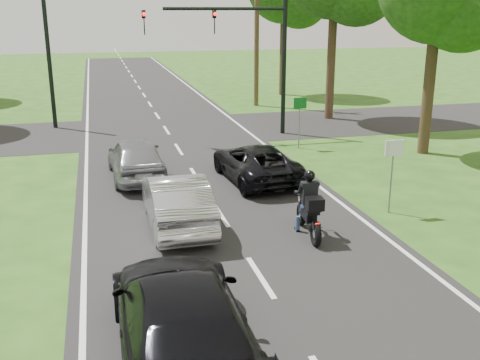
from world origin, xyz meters
The scene contains 13 objects.
ground centered at (0.00, 0.00, 0.00)m, with size 140.00×140.00×0.00m, color #254914.
road centered at (0.00, 10.00, 0.01)m, with size 8.00×100.00×0.01m, color black.
cross_road centered at (0.00, 16.00, 0.01)m, with size 60.00×7.00×0.01m, color black.
motorcycle_rider centered at (1.85, 1.93, 0.69)m, with size 0.61×2.03×1.75m.
dark_suv centered at (1.88, 6.99, 0.63)m, with size 2.05×4.44×1.23m, color black.
silver_sedan centered at (-1.30, 3.47, 0.71)m, with size 1.49×4.27×1.41m, color #B9B9BE.
silver_suv centered at (-2.00, 8.22, 0.73)m, with size 1.70×4.23×1.44m, color gray.
dark_car_behind centered at (-2.09, -2.50, 0.77)m, with size 2.12×5.21×1.51m, color black.
traffic_signal centered at (3.34, 14.00, 4.14)m, with size 6.38×0.44×6.00m.
signal_pole_far centered at (-5.20, 18.00, 3.00)m, with size 0.20×0.20×6.00m, color black.
utility_pole_far centered at (6.20, 22.00, 5.08)m, with size 1.60×0.28×10.00m.
sign_white centered at (4.70, 2.98, 1.60)m, with size 0.55×0.07×2.12m.
sign_green centered at (4.90, 10.98, 1.60)m, with size 0.55×0.07×2.12m.
Camera 1 is at (-3.16, -10.54, 5.54)m, focal length 42.00 mm.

